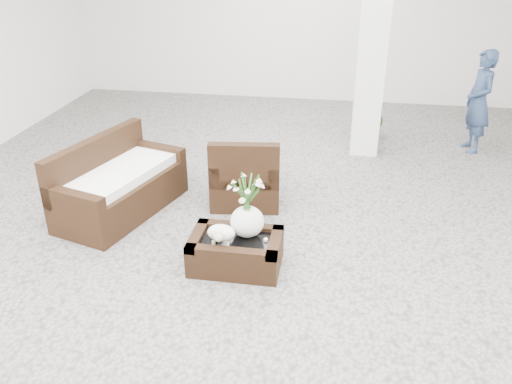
% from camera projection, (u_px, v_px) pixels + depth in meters
% --- Properties ---
extents(ground, '(11.00, 11.00, 0.00)m').
position_uv_depth(ground, '(257.00, 238.00, 5.85)').
color(ground, gray).
rests_on(ground, ground).
extents(column, '(0.40, 0.40, 3.50)m').
position_uv_depth(column, '(374.00, 35.00, 7.37)').
color(column, white).
rests_on(column, ground).
extents(coffee_table, '(0.90, 0.60, 0.31)m').
position_uv_depth(coffee_table, '(236.00, 253.00, 5.30)').
color(coffee_table, '#321D0E').
rests_on(coffee_table, ground).
extents(sheep_figurine, '(0.28, 0.23, 0.21)m').
position_uv_depth(sheep_figurine, '(221.00, 234.00, 5.11)').
color(sheep_figurine, white).
rests_on(sheep_figurine, coffee_table).
extents(planter_narcissus, '(0.44, 0.44, 0.80)m').
position_uv_depth(planter_narcissus, '(247.00, 200.00, 5.13)').
color(planter_narcissus, white).
rests_on(planter_narcissus, coffee_table).
extents(tealight, '(0.04, 0.04, 0.03)m').
position_uv_depth(tealight, '(266.00, 240.00, 5.20)').
color(tealight, white).
rests_on(tealight, coffee_table).
extents(armchair, '(0.92, 0.89, 0.88)m').
position_uv_depth(armchair, '(246.00, 168.00, 6.48)').
color(armchair, '#321D0E').
rests_on(armchair, ground).
extents(loveseat, '(1.24, 1.82, 0.88)m').
position_uv_depth(loveseat, '(120.00, 178.00, 6.22)').
color(loveseat, '#321D0E').
rests_on(loveseat, ground).
extents(topiary, '(0.37, 0.37, 1.40)m').
position_uv_depth(topiary, '(368.00, 95.00, 8.41)').
color(topiary, '#213D13').
rests_on(topiary, ground).
extents(shopper, '(0.47, 0.62, 1.55)m').
position_uv_depth(shopper, '(479.00, 102.00, 7.86)').
color(shopper, navy).
rests_on(shopper, ground).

